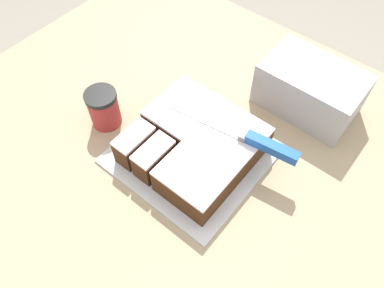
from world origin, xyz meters
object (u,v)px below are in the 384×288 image
(cake_board, at_px, (192,154))
(coffee_cup, at_px, (104,108))
(knife, at_px, (258,141))
(cake, at_px, (195,144))
(storage_box, at_px, (310,89))

(cake_board, xyz_separation_m, coffee_cup, (-0.22, -0.05, 0.05))
(knife, bearing_deg, cake, 20.36)
(storage_box, bearing_deg, knife, -91.13)
(coffee_cup, bearing_deg, cake, 14.69)
(knife, bearing_deg, cake_board, 20.98)
(storage_box, bearing_deg, cake_board, -113.27)
(knife, relative_size, coffee_cup, 3.12)
(cake, relative_size, knife, 0.86)
(cake, bearing_deg, cake_board, -136.32)
(knife, distance_m, storage_box, 0.22)
(cake_board, relative_size, cake, 1.22)
(coffee_cup, bearing_deg, knife, 19.61)
(cake, relative_size, coffee_cup, 2.68)
(knife, bearing_deg, storage_box, -99.04)
(cake_board, bearing_deg, coffee_cup, -166.00)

